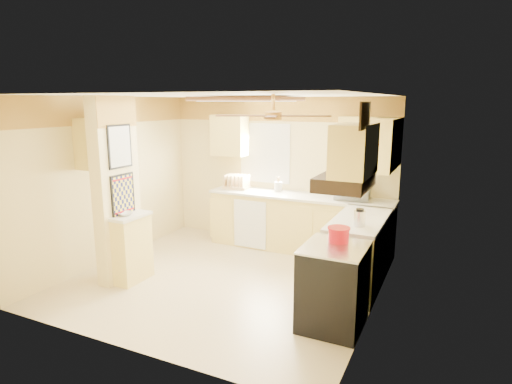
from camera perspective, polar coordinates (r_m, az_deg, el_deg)
The scene contains 34 objects.
floor at distance 6.07m, azimuth -4.12°, elevation -11.60°, with size 4.00×4.00×0.00m, color #CDB48E.
ceiling at distance 5.56m, azimuth -4.51°, elevation 12.71°, with size 4.00×4.00×0.00m, color white.
wall_back at distance 7.37m, azimuth 3.01°, elevation 2.79°, with size 4.00×4.00×0.00m, color beige.
wall_front at distance 4.19m, azimuth -17.26°, elevation -4.85°, with size 4.00×4.00×0.00m, color beige.
wall_left at distance 6.88m, azimuth -18.95°, elevation 1.49°, with size 3.80×3.80×0.00m, color beige.
wall_right at distance 5.03m, azimuth 15.94°, elevation -2.00°, with size 3.80×3.80×0.00m, color beige.
wallpaper_border at distance 7.26m, azimuth 3.04°, elevation 10.97°, with size 4.00×0.02×0.40m, color #F3B847.
partition_column at distance 6.05m, azimuth -18.13°, elevation 0.18°, with size 0.20×0.70×2.50m, color beige.
partition_ledge at distance 6.11m, azimuth -16.12°, elevation -7.36°, with size 0.25×0.55×0.90m, color #E9D86C.
ledge_top at distance 5.98m, azimuth -16.38°, elevation -3.11°, with size 0.28×0.58×0.04m, color silver.
lower_cabinets_back at distance 7.10m, azimuth 5.76°, elevation -4.24°, with size 3.00×0.60×0.90m, color #E9D86C.
lower_cabinets_right at distance 5.88m, azimuth 13.58°, elevation -8.01°, with size 0.60×1.40×0.90m, color #E9D86C.
countertop_back at distance 6.97m, azimuth 5.81°, elevation -0.55°, with size 3.04×0.64×0.04m, color silver.
countertop_right at distance 5.74m, azimuth 13.71°, elevation -3.58°, with size 0.64×1.44×0.04m, color silver.
dishwasher_panel at distance 7.11m, azimuth -0.82°, elevation -4.33°, with size 0.58×0.02×0.80m, color white.
window at distance 7.41m, azimuth 1.20°, elevation 5.20°, with size 0.92×0.02×1.02m.
upper_cab_back_left at distance 7.51m, azimuth -3.52°, elevation 7.56°, with size 0.60×0.35×0.70m, color #E9D86C.
upper_cab_back_right at distance 6.69m, azimuth 14.93°, elevation 6.65°, with size 0.90×0.35×0.70m, color #E9D86C.
upper_cab_right at distance 6.18m, azimuth 16.62°, elevation 6.14°, with size 0.35×1.00×0.70m, color #E9D86C.
upper_cab_left_wall at distance 6.51m, azimuth -19.72°, elevation 6.21°, with size 0.35×0.75×0.70m, color #E9D86C.
upper_cab_over_stove at distance 4.41m, azimuth 13.00°, elevation 5.48°, with size 0.35×0.76×0.52m, color #E9D86C.
stove at distance 4.84m, azimuth 10.32°, elevation -12.20°, with size 0.68×0.77×0.92m.
range_hood at distance 4.47m, azimuth 11.74°, elevation 1.36°, with size 0.50×0.76×0.14m, color black.
poster_menu at distance 5.89m, azimuth -17.71°, elevation 5.81°, with size 0.02×0.42×0.57m.
poster_nashville at distance 5.99m, azimuth -17.32°, elevation -0.39°, with size 0.02×0.42×0.57m.
ceiling_light_panel at distance 5.96m, azimuth -1.21°, elevation 12.27°, with size 1.35×0.95×0.06m.
ceiling_fan at distance 4.49m, azimuth 2.30°, elevation 10.19°, with size 1.15×1.15×0.26m.
vent_grate at distance 4.01m, azimuth 14.32°, elevation 9.82°, with size 0.02×0.40×0.25m, color black.
microwave at distance 6.73m, azimuth 12.74°, elevation 0.19°, with size 0.52×0.35×0.29m, color white.
bowl at distance 5.94m, azimuth -17.05°, elevation -2.82°, with size 0.18×0.18×0.05m, color white.
dutch_oven at distance 4.80m, azimuth 10.96°, elevation -5.56°, with size 0.25×0.25×0.16m.
kettle at distance 5.34m, azimuth 13.65°, elevation -3.39°, with size 0.14×0.14×0.22m.
dish_rack at distance 7.45m, azimuth -2.61°, elevation 1.14°, with size 0.44×0.34×0.24m.
utensil_crock at distance 7.20m, azimuth 2.98°, elevation 0.74°, with size 0.13×0.13×0.25m.
Camera 1 is at (2.76, -4.83, 2.43)m, focal length 30.00 mm.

